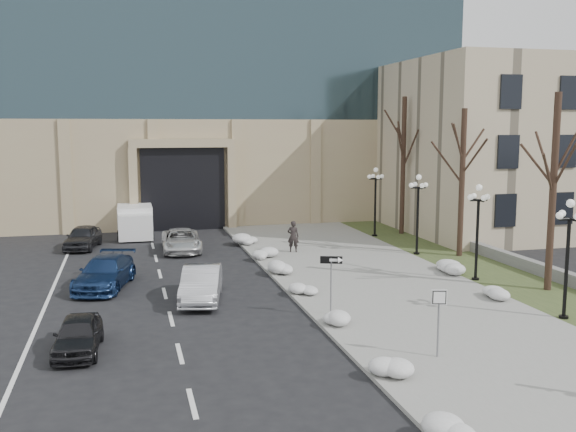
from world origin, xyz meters
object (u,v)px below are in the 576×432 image
(lamppost_c, at_px, (418,204))
(lamppost_d, at_px, (375,192))
(one_way_sign, at_px, (335,267))
(car_c, at_px, (105,273))
(pedestrian, at_px, (293,236))
(car_b, at_px, (201,284))
(car_e, at_px, (83,237))
(box_truck, at_px, (135,220))
(car_a, at_px, (78,335))
(car_d, at_px, (181,240))
(lamppost_b, at_px, (478,219))
(keep_sign, at_px, (439,309))
(lamppost_a, at_px, (568,243))

(lamppost_c, xyz_separation_m, lamppost_d, (0.00, 6.50, 0.00))
(one_way_sign, distance_m, lamppost_d, 18.88)
(car_c, distance_m, pedestrian, 12.00)
(car_b, distance_m, car_e, 14.95)
(car_b, bearing_deg, box_truck, 108.81)
(car_a, height_order, car_d, car_d)
(car_c, height_order, lamppost_b, lamppost_b)
(car_a, height_order, car_b, car_b)
(pedestrian, xyz_separation_m, one_way_sign, (-1.65, -12.68, 0.97))
(car_a, xyz_separation_m, car_e, (-0.94, 19.20, 0.11))
(car_e, bearing_deg, lamppost_d, 8.45)
(pedestrian, height_order, box_truck, box_truck)
(one_way_sign, height_order, lamppost_b, lamppost_b)
(car_e, distance_m, lamppost_d, 19.16)
(car_e, xyz_separation_m, lamppost_b, (19.01, -13.68, 2.35))
(car_d, relative_size, lamppost_d, 1.02)
(box_truck, xyz_separation_m, lamppost_c, (15.78, -11.58, 2.06))
(one_way_sign, xyz_separation_m, keep_sign, (1.72, -5.33, -0.30))
(pedestrian, distance_m, lamppost_c, 7.51)
(one_way_sign, bearing_deg, car_a, -150.77)
(lamppost_a, height_order, lamppost_d, same)
(box_truck, height_order, lamppost_d, lamppost_d)
(lamppost_d, bearing_deg, car_a, -134.28)
(car_c, bearing_deg, lamppost_c, 25.39)
(lamppost_b, height_order, lamppost_d, same)
(car_c, distance_m, lamppost_d, 20.13)
(car_d, height_order, pedestrian, pedestrian)
(car_e, height_order, keep_sign, keep_sign)
(car_c, relative_size, lamppost_b, 1.05)
(lamppost_d, bearing_deg, lamppost_c, -90.00)
(car_a, bearing_deg, lamppost_d, 49.27)
(car_e, xyz_separation_m, keep_sign, (12.23, -22.84, 1.00))
(box_truck, relative_size, keep_sign, 2.81)
(car_e, height_order, pedestrian, pedestrian)
(car_b, relative_size, car_d, 0.94)
(pedestrian, bearing_deg, lamppost_b, 147.93)
(car_a, xyz_separation_m, car_d, (4.87, 16.78, 0.06))
(car_c, bearing_deg, one_way_sign, -23.54)
(car_a, height_order, one_way_sign, one_way_sign)
(one_way_sign, distance_m, keep_sign, 5.61)
(one_way_sign, distance_m, lamppost_a, 8.96)
(box_truck, bearing_deg, lamppost_a, -57.03)
(box_truck, bearing_deg, car_c, -96.03)
(car_b, distance_m, car_d, 11.40)
(lamppost_b, xyz_separation_m, lamppost_d, (0.00, 13.00, 0.00))
(lamppost_c, bearing_deg, lamppost_a, -90.00)
(car_c, relative_size, lamppost_d, 1.05)
(one_way_sign, bearing_deg, pedestrian, 101.79)
(pedestrian, bearing_deg, lamppost_a, 134.25)
(car_b, bearing_deg, car_e, 123.47)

